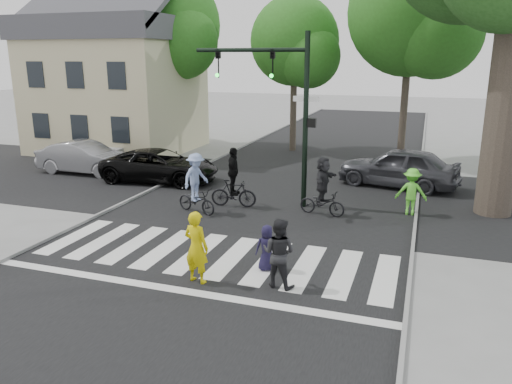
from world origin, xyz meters
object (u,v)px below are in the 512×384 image
(cyclist_left, at_px, (196,187))
(car_grey, at_px, (398,167))
(car_silver, at_px, (85,158))
(pedestrian_adult, at_px, (279,253))
(car_suv, at_px, (160,166))
(pedestrian_child, at_px, (267,248))
(cyclist_right, at_px, (323,189))
(cyclist_mid, at_px, (233,183))
(traffic_signal, at_px, (282,95))
(pedestrian_woman, at_px, (196,247))

(cyclist_left, bearing_deg, car_grey, 43.23)
(car_grey, bearing_deg, car_silver, -69.69)
(pedestrian_adult, relative_size, car_suv, 0.33)
(pedestrian_child, relative_size, pedestrian_adult, 0.71)
(pedestrian_adult, xyz_separation_m, car_grey, (2.03, 10.45, -0.01))
(cyclist_right, bearing_deg, cyclist_mid, -179.00)
(cyclist_left, bearing_deg, pedestrian_child, -45.32)
(cyclist_mid, bearing_deg, cyclist_left, -130.59)
(car_silver, distance_m, car_grey, 13.86)
(car_grey, bearing_deg, traffic_signal, -31.96)
(car_suv, bearing_deg, cyclist_right, -112.04)
(cyclist_mid, xyz_separation_m, car_suv, (-4.32, 2.45, -0.19))
(car_suv, bearing_deg, pedestrian_child, -140.09)
(pedestrian_child, bearing_deg, car_silver, -57.29)
(traffic_signal, distance_m, car_suv, 6.87)
(pedestrian_woman, bearing_deg, cyclist_left, -53.27)
(pedestrian_adult, xyz_separation_m, car_silver, (-11.66, 8.37, -0.10))
(car_suv, relative_size, car_silver, 1.12)
(pedestrian_adult, bearing_deg, car_silver, -27.77)
(traffic_signal, distance_m, pedestrian_child, 6.66)
(cyclist_left, bearing_deg, car_suv, 133.76)
(pedestrian_woman, relative_size, car_grey, 0.37)
(traffic_signal, xyz_separation_m, pedestrian_woman, (-0.09, -6.84, -3.02))
(pedestrian_child, height_order, car_silver, car_silver)
(pedestrian_adult, bearing_deg, car_suv, -38.74)
(pedestrian_child, bearing_deg, pedestrian_adult, 100.94)
(traffic_signal, distance_m, pedestrian_woman, 7.48)
(pedestrian_woman, height_order, cyclist_mid, cyclist_mid)
(pedestrian_child, height_order, car_suv, car_suv)
(pedestrian_woman, xyz_separation_m, car_silver, (-9.78, 8.78, -0.15))
(car_silver, bearing_deg, traffic_signal, -101.22)
(pedestrian_adult, height_order, car_grey, pedestrian_adult)
(pedestrian_adult, distance_m, car_silver, 14.36)
(car_suv, bearing_deg, pedestrian_woman, -150.22)
(cyclist_right, distance_m, car_silver, 11.84)
(car_suv, distance_m, car_grey, 9.96)
(cyclist_right, height_order, car_silver, cyclist_right)
(pedestrian_woman, xyz_separation_m, cyclist_right, (1.75, 6.10, 0.01))
(car_silver, bearing_deg, pedestrian_adult, -125.75)
(pedestrian_child, distance_m, pedestrian_adult, 0.98)
(traffic_signal, distance_m, car_silver, 10.54)
(pedestrian_woman, xyz_separation_m, pedestrian_adult, (1.88, 0.41, -0.05))
(car_grey, bearing_deg, cyclist_left, -35.11)
(car_suv, bearing_deg, car_silver, 81.64)
(cyclist_mid, height_order, car_suv, cyclist_mid)
(pedestrian_adult, bearing_deg, cyclist_mid, -51.61)
(traffic_signal, bearing_deg, cyclist_mid, -152.32)
(cyclist_right, bearing_deg, car_silver, 166.91)
(cyclist_left, height_order, car_suv, cyclist_left)
(pedestrian_adult, bearing_deg, pedestrian_woman, 20.15)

